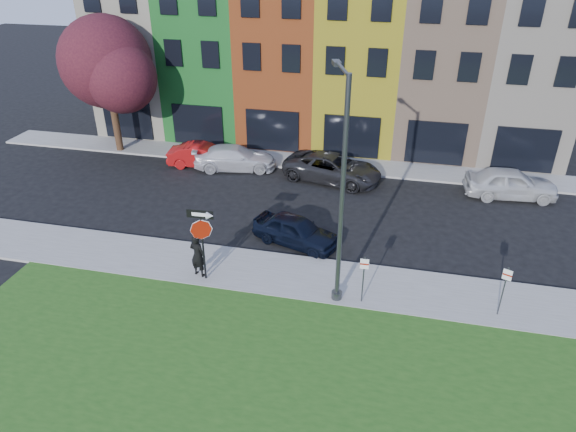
% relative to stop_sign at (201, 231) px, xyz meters
% --- Properties ---
extents(ground, '(120.00, 120.00, 0.00)m').
position_rel_stop_sign_xyz_m(ground, '(4.20, -2.01, -2.36)').
color(ground, black).
rests_on(ground, ground).
extents(sidewalk_near, '(40.00, 3.00, 0.12)m').
position_rel_stop_sign_xyz_m(sidewalk_near, '(6.20, 0.99, -2.30)').
color(sidewalk_near, gray).
rests_on(sidewalk_near, ground).
extents(sidewalk_far, '(40.00, 2.40, 0.12)m').
position_rel_stop_sign_xyz_m(sidewalk_far, '(1.20, 12.99, -2.30)').
color(sidewalk_far, gray).
rests_on(sidewalk_far, ground).
extents(rowhouse_block, '(30.00, 10.12, 10.00)m').
position_rel_stop_sign_xyz_m(rowhouse_block, '(1.70, 19.18, 2.63)').
color(rowhouse_block, beige).
rests_on(rowhouse_block, ground).
extents(stop_sign, '(1.05, 0.11, 3.13)m').
position_rel_stop_sign_xyz_m(stop_sign, '(0.00, 0.00, 0.00)').
color(stop_sign, black).
rests_on(stop_sign, sidewalk_near).
extents(man, '(0.92, 0.80, 1.90)m').
position_rel_stop_sign_xyz_m(man, '(-0.34, 0.19, -1.28)').
color(man, black).
rests_on(man, sidewalk_near).
extents(sedan_near, '(4.01, 4.97, 1.36)m').
position_rel_stop_sign_xyz_m(sedan_near, '(2.96, 3.62, -1.67)').
color(sedan_near, black).
rests_on(sedan_near, ground).
extents(parked_car_red, '(2.62, 4.60, 1.38)m').
position_rel_stop_sign_xyz_m(parked_car_red, '(-4.35, 11.13, -1.66)').
color(parked_car_red, '#9C1111').
rests_on(parked_car_red, ground).
extents(parked_car_silver, '(3.86, 5.62, 1.41)m').
position_rel_stop_sign_xyz_m(parked_car_silver, '(-2.34, 11.15, -1.65)').
color(parked_car_silver, silver).
rests_on(parked_car_silver, ground).
extents(parked_car_dark, '(4.92, 6.62, 1.54)m').
position_rel_stop_sign_xyz_m(parked_car_dark, '(3.57, 10.78, -1.59)').
color(parked_car_dark, black).
rests_on(parked_car_dark, ground).
extents(parked_car_white, '(2.78, 5.08, 1.61)m').
position_rel_stop_sign_xyz_m(parked_car_white, '(13.11, 10.78, -1.55)').
color(parked_car_white, silver).
rests_on(parked_car_white, ground).
extents(street_lamp, '(1.07, 2.49, 8.56)m').
position_rel_stop_sign_xyz_m(street_lamp, '(5.30, 0.08, 2.08)').
color(street_lamp, '#404345').
rests_on(street_lamp, sidewalk_near).
extents(parking_sign_a, '(0.32, 0.09, 2.00)m').
position_rel_stop_sign_xyz_m(parking_sign_a, '(6.31, -0.09, -0.97)').
color(parking_sign_a, '#404345').
rests_on(parking_sign_a, sidewalk_near).
extents(parking_sign_b, '(0.30, 0.16, 2.06)m').
position_rel_stop_sign_xyz_m(parking_sign_b, '(11.28, 0.25, -0.94)').
color(parking_sign_b, '#404345').
rests_on(parking_sign_b, sidewalk_near).
extents(tree_purple, '(6.57, 5.75, 8.31)m').
position_rel_stop_sign_xyz_m(tree_purple, '(-10.41, 12.24, 3.19)').
color(tree_purple, '#311D10').
rests_on(tree_purple, sidewalk_far).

